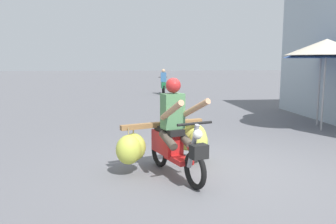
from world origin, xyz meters
TOP-DOWN VIEW (x-y plane):
  - ground_plane at (0.00, 0.00)m, footprint 120.00×120.00m
  - motorbike_main_loaded at (-0.68, 0.15)m, footprint 1.70×1.98m
  - motorbike_distant_ahead_left at (0.60, 13.50)m, footprint 0.50×1.62m
  - market_umbrella_near_shop at (3.71, 2.97)m, footprint 2.07×2.07m
  - market_umbrella_further_along at (4.03, 3.72)m, footprint 2.06×2.06m

SIDE VIEW (x-z plane):
  - ground_plane at x=0.00m, z-range 0.00..0.00m
  - motorbike_main_loaded at x=-0.68m, z-range -0.26..1.32m
  - motorbike_distant_ahead_left at x=0.60m, z-range -0.13..1.27m
  - market_umbrella_further_along at x=4.03m, z-range 0.96..3.25m
  - market_umbrella_near_shop at x=3.71m, z-range 0.99..3.39m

